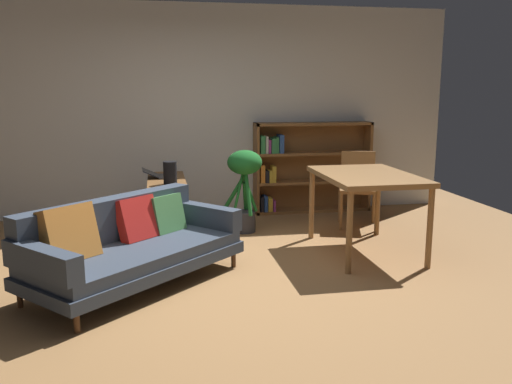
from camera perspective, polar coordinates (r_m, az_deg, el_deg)
The scene contains 10 objects.
ground_plane at distance 4.67m, azimuth -3.52°, elevation -9.60°, with size 8.16×8.16×0.00m, color #9E7042.
back_wall_panel at distance 7.06m, azimuth -6.41°, elevation 8.58°, with size 6.80×0.10×2.70m, color silver.
fabric_couch at distance 4.66m, azimuth -13.48°, elevation -5.33°, with size 1.93×1.88×0.76m.
media_console at distance 6.17m, azimuth -9.45°, elevation -1.64°, with size 0.42×1.18×0.63m.
open_laptop at distance 6.26m, azimuth -10.11°, elevation 1.79°, with size 0.40×0.34×0.10m.
desk_speaker at distance 5.78m, azimuth -9.16°, elevation 2.04°, with size 0.14×0.14×0.24m.
potted_floor_plant at distance 6.10m, azimuth -1.23°, elevation 1.47°, with size 0.46×0.45×0.95m.
dining_table at distance 5.43m, azimuth 11.72°, elevation 1.06°, with size 0.88×1.28×0.81m.
dining_chair_near at distance 6.54m, azimuth 10.85°, elevation 0.85°, with size 0.56×0.55×0.89m.
bookshelf at distance 7.22m, azimuth 5.27°, elevation 2.69°, with size 1.58×0.29×1.20m.
Camera 1 is at (-0.52, -4.34, 1.64)m, focal length 37.46 mm.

